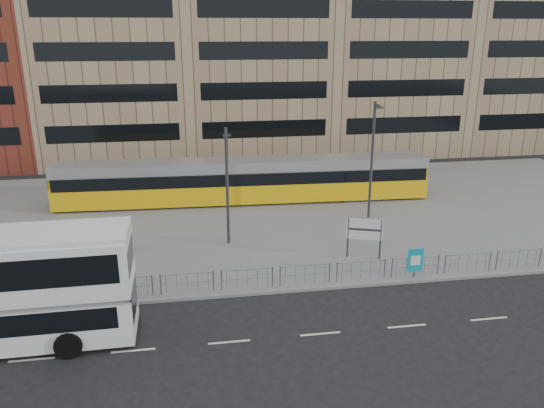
{
  "coord_description": "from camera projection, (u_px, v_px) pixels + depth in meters",
  "views": [
    {
      "loc": [
        -3.31,
        -23.65,
        12.75
      ],
      "look_at": [
        1.46,
        6.0,
        2.76
      ],
      "focal_mm": 35.0,
      "sensor_mm": 36.0,
      "label": 1
    }
  ],
  "objects": [
    {
      "name": "road_markings",
      "position": [
        298.0,
        336.0,
        23.08
      ],
      "size": [
        62.0,
        0.12,
        0.01
      ],
      "primitive_type": "cube",
      "color": "white",
      "rests_on": "ground"
    },
    {
      "name": "ground",
      "position": [
        262.0,
        294.0,
        26.67
      ],
      "size": [
        120.0,
        120.0,
        0.0
      ],
      "primitive_type": "plane",
      "color": "black",
      "rests_on": "ground"
    },
    {
      "name": "traffic_light_west",
      "position": [
        117.0,
        251.0,
        26.54
      ],
      "size": [
        0.18,
        0.21,
        3.1
      ],
      "rotation": [
        0.0,
        0.0,
        -0.09
      ],
      "color": "#2D2D30",
      "rests_on": "plaza"
    },
    {
      "name": "kerb",
      "position": [
        262.0,
        293.0,
        26.7
      ],
      "size": [
        64.0,
        0.25,
        0.17
      ],
      "primitive_type": "cube",
      "color": "gray",
      "rests_on": "ground"
    },
    {
      "name": "building_row",
      "position": [
        230.0,
        26.0,
        54.94
      ],
      "size": [
        70.4,
        18.4,
        31.2
      ],
      "color": "maroon",
      "rests_on": "ground"
    },
    {
      "name": "plaza",
      "position": [
        239.0,
        214.0,
        37.89
      ],
      "size": [
        64.0,
        24.0,
        0.15
      ],
      "primitive_type": "cube",
      "color": "slate",
      "rests_on": "ground"
    },
    {
      "name": "station_sign",
      "position": [
        365.0,
        231.0,
        30.1
      ],
      "size": [
        1.95,
        0.77,
        2.35
      ],
      "rotation": [
        0.0,
        0.0,
        -0.35
      ],
      "color": "#2D2D30",
      "rests_on": "plaza"
    },
    {
      "name": "ad_panel",
      "position": [
        415.0,
        261.0,
        27.94
      ],
      "size": [
        0.86,
        0.09,
        1.61
      ],
      "rotation": [
        0.0,
        0.0,
        -0.02
      ],
      "color": "#2D2D30",
      "rests_on": "plaza"
    },
    {
      "name": "lamp_post_west",
      "position": [
        227.0,
        181.0,
        31.43
      ],
      "size": [
        0.45,
        1.04,
        7.16
      ],
      "color": "#2D2D30",
      "rests_on": "plaza"
    },
    {
      "name": "pedestrian_barrier",
      "position": [
        299.0,
        270.0,
        27.13
      ],
      "size": [
        32.07,
        0.07,
        1.1
      ],
      "color": "gray",
      "rests_on": "plaza"
    },
    {
      "name": "lamp_post_east",
      "position": [
        372.0,
        156.0,
        35.69
      ],
      "size": [
        0.45,
        1.04,
        8.06
      ],
      "color": "#2D2D30",
      "rests_on": "plaza"
    },
    {
      "name": "tram",
      "position": [
        245.0,
        181.0,
        40.02
      ],
      "size": [
        27.97,
        3.7,
        3.29
      ],
      "rotation": [
        0.0,
        0.0,
        -0.04
      ],
      "color": "yellow",
      "rests_on": "plaza"
    },
    {
      "name": "pedestrian",
      "position": [
        129.0,
        237.0,
        31.4
      ],
      "size": [
        0.42,
        0.61,
        1.63
      ],
      "primitive_type": "imported",
      "rotation": [
        0.0,
        0.0,
        1.61
      ],
      "color": "black",
      "rests_on": "plaza"
    }
  ]
}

